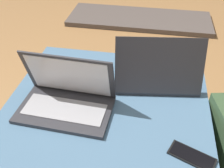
{
  "coord_description": "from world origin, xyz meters",
  "views": [
    {
      "loc": [
        0.16,
        -0.81,
        1.14
      ],
      "look_at": [
        0.01,
        0.02,
        0.48
      ],
      "focal_mm": 42.0,
      "sensor_mm": 36.0,
      "label": 1
    }
  ],
  "objects": [
    {
      "name": "laptop_far",
      "position": [
        0.19,
        0.16,
        0.45
      ],
      "size": [
        0.4,
        0.29,
        0.25
      ],
      "rotation": [
        0.0,
        0.0,
        3.28
      ],
      "color": "#333338",
      "rests_on": "ottoman"
    },
    {
      "name": "laptop_near",
      "position": [
        -0.16,
        -0.06,
        0.44
      ],
      "size": [
        0.38,
        0.24,
        0.23
      ],
      "rotation": [
        0.0,
        0.0,
        -0.05
      ],
      "color": "#333338",
      "rests_on": "ottoman"
    },
    {
      "name": "fireplace_hearth",
      "position": [
        0.0,
        1.66,
        0.02
      ],
      "size": [
        1.4,
        0.5,
        0.04
      ],
      "color": "#564C47",
      "rests_on": "ground_plane"
    },
    {
      "name": "ottoman",
      "position": [
        0.0,
        0.0,
        0.2
      ],
      "size": [
        0.84,
        0.77,
        0.4
      ],
      "color": "#2A3D4E",
      "rests_on": "ground_plane"
    },
    {
      "name": "cell_phone",
      "position": [
        0.33,
        -0.23,
        0.4
      ],
      "size": [
        0.17,
        0.12,
        0.01
      ],
      "rotation": [
        0.0,
        0.0,
        1.17
      ],
      "color": "black",
      "rests_on": "ottoman"
    },
    {
      "name": "ground_plane",
      "position": [
        0.0,
        0.0,
        0.0
      ],
      "size": [
        14.0,
        14.0,
        0.0
      ],
      "primitive_type": "plane",
      "color": "#9E7042"
    }
  ]
}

